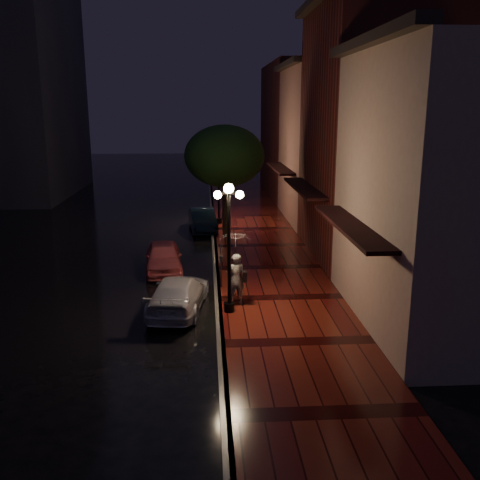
% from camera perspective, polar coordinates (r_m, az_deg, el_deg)
% --- Properties ---
extents(ground, '(120.00, 120.00, 0.00)m').
position_cam_1_polar(ground, '(22.82, -2.58, -3.36)').
color(ground, black).
rests_on(ground, ground).
extents(sidewalk, '(4.50, 60.00, 0.15)m').
position_cam_1_polar(sidewalk, '(22.95, 3.06, -3.07)').
color(sidewalk, '#440E0C').
rests_on(sidewalk, ground).
extents(curb, '(0.25, 60.00, 0.15)m').
position_cam_1_polar(curb, '(22.80, -2.58, -3.18)').
color(curb, '#595451').
rests_on(curb, ground).
extents(storefront_near, '(5.00, 8.00, 8.50)m').
position_cam_1_polar(storefront_near, '(17.60, 21.19, 4.71)').
color(storefront_near, gray).
rests_on(storefront_near, ground).
extents(storefront_mid, '(5.00, 8.00, 11.00)m').
position_cam_1_polar(storefront_mid, '(24.93, 13.78, 10.61)').
color(storefront_mid, '#511914').
rests_on(storefront_mid, ground).
extents(storefront_far, '(5.00, 8.00, 9.00)m').
position_cam_1_polar(storefront_far, '(32.70, 9.52, 9.77)').
color(storefront_far, '#8C5951').
rests_on(storefront_far, ground).
extents(storefront_extra, '(5.00, 12.00, 10.00)m').
position_cam_1_polar(storefront_extra, '(42.46, 6.49, 11.48)').
color(storefront_extra, '#511914').
rests_on(storefront_extra, ground).
extents(streetlamp_near, '(0.96, 0.36, 4.31)m').
position_cam_1_polar(streetlamp_near, '(17.32, -1.19, -0.05)').
color(streetlamp_near, black).
rests_on(streetlamp_near, sidewalk).
extents(streetlamp_far, '(0.96, 0.36, 4.31)m').
position_cam_1_polar(streetlamp_far, '(31.08, -2.30, 6.21)').
color(streetlamp_far, black).
rests_on(streetlamp_far, sidewalk).
extents(street_tree, '(4.16, 4.16, 5.80)m').
position_cam_1_polar(street_tree, '(27.91, -1.65, 8.73)').
color(street_tree, black).
rests_on(street_tree, sidewalk).
extents(pink_car, '(1.84, 3.86, 1.28)m').
position_cam_1_polar(pink_car, '(22.86, -8.15, -1.80)').
color(pink_car, '#CD5459').
rests_on(pink_car, ground).
extents(navy_car, '(1.75, 3.94, 1.26)m').
position_cam_1_polar(navy_car, '(30.12, -4.02, 2.13)').
color(navy_car, black).
rests_on(navy_car, ground).
extents(silver_car, '(2.24, 4.35, 1.21)m').
position_cam_1_polar(silver_car, '(18.45, -6.61, -5.73)').
color(silver_car, '#B1B1B9').
rests_on(silver_car, ground).
extents(woman_with_umbrella, '(1.06, 1.08, 2.56)m').
position_cam_1_polar(woman_with_umbrella, '(18.13, -0.46, -1.88)').
color(woman_with_umbrella, silver).
rests_on(woman_with_umbrella, sidewalk).
extents(parking_meter, '(0.11, 0.09, 1.21)m').
position_cam_1_polar(parking_meter, '(20.20, -2.04, -3.05)').
color(parking_meter, black).
rests_on(parking_meter, sidewalk).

